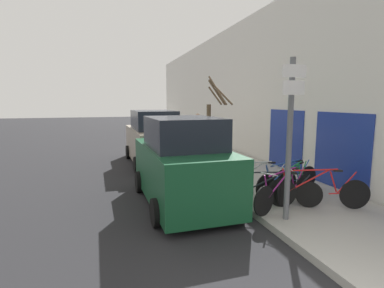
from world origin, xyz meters
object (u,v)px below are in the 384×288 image
at_px(bicycle_0, 318,191).
at_px(bicycle_5, 257,179).
at_px(pedestrian_near, 198,126).
at_px(parked_car_1, 153,140).
at_px(signpost, 290,135).
at_px(bicycle_3, 295,183).
at_px(parked_car_0, 182,164).
at_px(bicycle_4, 288,180).
at_px(street_tree, 211,127).
at_px(bicycle_2, 274,191).
at_px(bicycle_1, 285,191).

bearing_deg(bicycle_0, bicycle_5, 47.63).
bearing_deg(pedestrian_near, parked_car_1, -115.95).
height_order(signpost, parked_car_1, signpost).
bearing_deg(signpost, bicycle_3, 49.19).
relative_size(parked_car_0, pedestrian_near, 2.35).
distance_m(bicycle_4, pedestrian_near, 10.07).
bearing_deg(bicycle_4, bicycle_0, 165.33).
height_order(bicycle_4, street_tree, street_tree).
distance_m(bicycle_2, parked_car_1, 6.76).
xyz_separation_m(signpost, bicycle_5, (0.34, 1.91, -1.45)).
distance_m(parked_car_0, parked_car_1, 5.24).
height_order(signpost, street_tree, street_tree).
bearing_deg(bicycle_4, bicycle_3, 166.92).
bearing_deg(parked_car_1, signpost, -78.38).
distance_m(signpost, parked_car_1, 7.53).
xyz_separation_m(signpost, street_tree, (0.03, 4.92, -0.25)).
bearing_deg(bicycle_3, signpost, 104.35).
height_order(signpost, bicycle_0, signpost).
height_order(bicycle_0, pedestrian_near, pedestrian_near).
height_order(signpost, bicycle_3, signpost).
bearing_deg(bicycle_1, signpost, 126.31).
distance_m(bicycle_5, street_tree, 3.25).
xyz_separation_m(bicycle_1, bicycle_2, (-0.16, 0.19, -0.02)).
distance_m(bicycle_2, bicycle_3, 0.99).
bearing_deg(parked_car_0, signpost, -50.44).
relative_size(bicycle_2, bicycle_4, 0.88).
xyz_separation_m(bicycle_1, parked_car_1, (-2.08, 6.65, 0.50)).
distance_m(signpost, bicycle_2, 1.68).
bearing_deg(signpost, bicycle_1, 60.03).
distance_m(parked_car_1, pedestrian_near, 5.44).
distance_m(bicycle_2, street_tree, 4.28).
xyz_separation_m(parked_car_1, pedestrian_near, (3.33, 4.29, 0.14)).
height_order(bicycle_5, parked_car_1, parked_car_1).
distance_m(bicycle_5, parked_car_1, 5.76).
distance_m(bicycle_4, parked_car_1, 6.40).
bearing_deg(street_tree, bicycle_5, -84.07).
height_order(bicycle_1, bicycle_4, bicycle_1).
height_order(signpost, bicycle_2, signpost).
bearing_deg(bicycle_5, bicycle_3, -115.60).
bearing_deg(street_tree, pedestrian_near, 76.62).
relative_size(bicycle_2, pedestrian_near, 1.13).
relative_size(bicycle_3, parked_car_0, 0.44).
bearing_deg(bicycle_2, parked_car_1, 41.51).
height_order(bicycle_1, bicycle_2, bicycle_1).
relative_size(bicycle_5, pedestrian_near, 1.16).
bearing_deg(pedestrian_near, parked_car_0, -97.74).
height_order(bicycle_2, parked_car_1, parked_car_1).
xyz_separation_m(bicycle_0, parked_car_1, (-2.83, 6.88, 0.49)).
xyz_separation_m(bicycle_4, bicycle_5, (-0.72, 0.38, -0.02)).
xyz_separation_m(signpost, bicycle_1, (0.36, 0.62, -1.43)).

